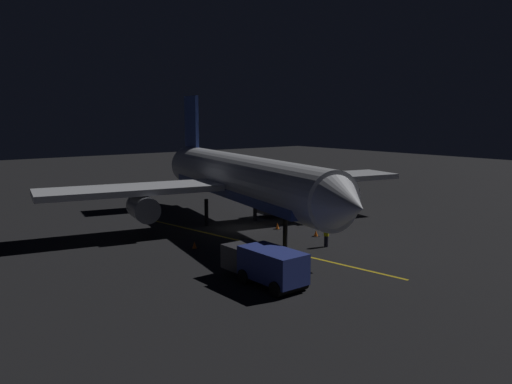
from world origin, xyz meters
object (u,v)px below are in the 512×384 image
(baggage_truck, at_px, (265,265))
(traffic_cone_near_right, at_px, (194,245))
(airliner, at_px, (239,180))
(catering_truck, at_px, (286,203))
(traffic_cone_under_wing, at_px, (277,226))
(ground_crew_worker, at_px, (326,235))
(traffic_cone_near_left, at_px, (316,233))

(baggage_truck, bearing_deg, traffic_cone_near_right, -95.93)
(airliner, height_order, catering_truck, airliner)
(airliner, bearing_deg, traffic_cone_under_wing, 126.93)
(airliner, xyz_separation_m, ground_crew_worker, (-1.02, 9.81, -3.42))
(airliner, distance_m, catering_truck, 7.79)
(airliner, xyz_separation_m, baggage_truck, (8.21, 13.76, -3.14))
(airliner, bearing_deg, ground_crew_worker, 95.95)
(ground_crew_worker, relative_size, traffic_cone_under_wing, 3.16)
(ground_crew_worker, xyz_separation_m, traffic_cone_near_right, (8.22, -5.74, -0.64))
(traffic_cone_near_right, distance_m, traffic_cone_under_wing, 9.39)
(catering_truck, distance_m, ground_crew_worker, 12.83)
(airliner, height_order, ground_crew_worker, airliner)
(ground_crew_worker, bearing_deg, catering_truck, -117.73)
(baggage_truck, relative_size, traffic_cone_near_left, 10.87)
(baggage_truck, height_order, ground_crew_worker, baggage_truck)
(traffic_cone_near_left, xyz_separation_m, traffic_cone_under_wing, (0.71, -4.09, 0.00))
(ground_crew_worker, height_order, traffic_cone_near_right, ground_crew_worker)
(baggage_truck, distance_m, traffic_cone_near_left, 13.03)
(traffic_cone_near_right, bearing_deg, traffic_cone_near_left, 164.25)
(traffic_cone_near_left, bearing_deg, traffic_cone_near_right, -15.75)
(baggage_truck, relative_size, traffic_cone_near_right, 10.87)
(traffic_cone_near_left, distance_m, traffic_cone_under_wing, 4.15)
(baggage_truck, xyz_separation_m, ground_crew_worker, (-9.23, -3.96, -0.29))
(traffic_cone_near_left, relative_size, traffic_cone_near_right, 1.00)
(catering_truck, xyz_separation_m, traffic_cone_near_right, (14.19, 5.61, -1.00))
(baggage_truck, relative_size, catering_truck, 1.02)
(traffic_cone_under_wing, bearing_deg, catering_truck, -138.30)
(baggage_truck, height_order, traffic_cone_under_wing, baggage_truck)
(traffic_cone_under_wing, bearing_deg, ground_crew_worker, 81.19)
(traffic_cone_near_right, bearing_deg, airliner, -150.55)
(catering_truck, bearing_deg, traffic_cone_near_left, 63.69)
(baggage_truck, relative_size, ground_crew_worker, 3.44)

